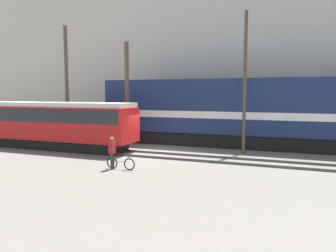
# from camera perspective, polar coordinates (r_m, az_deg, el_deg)

# --- Properties ---
(ground_plane) EXTENTS (120.00, 120.00, 0.00)m
(ground_plane) POSITION_cam_1_polar(r_m,az_deg,el_deg) (21.74, -3.31, -4.59)
(ground_plane) COLOR slate
(track_near) EXTENTS (60.00, 1.50, 0.14)m
(track_near) POSITION_cam_1_polar(r_m,az_deg,el_deg) (20.81, -4.50, -4.87)
(track_near) COLOR #47423D
(track_near) RESTS_ON ground
(track_far) EXTENTS (60.00, 1.51, 0.14)m
(track_far) POSITION_cam_1_polar(r_m,az_deg,el_deg) (25.81, 0.81, -2.79)
(track_far) COLOR #47423D
(track_far) RESTS_ON ground
(building_backdrop) EXTENTS (46.53, 6.00, 14.16)m
(building_backdrop) POSITION_cam_1_polar(r_m,az_deg,el_deg) (32.79, 5.46, 11.27)
(building_backdrop) COLOR beige
(building_backdrop) RESTS_ON ground
(freight_locomotive) EXTENTS (21.81, 3.04, 5.51)m
(freight_locomotive) POSITION_cam_1_polar(r_m,az_deg,el_deg) (24.16, 14.07, 2.42)
(freight_locomotive) COLOR black
(freight_locomotive) RESTS_ON ground
(streetcar) EXTENTS (11.77, 2.54, 3.26)m
(streetcar) POSITION_cam_1_polar(r_m,az_deg,el_deg) (24.19, -18.91, 0.62)
(streetcar) COLOR black
(streetcar) RESTS_ON ground
(bicycle) EXTENTS (1.62, 0.44, 0.68)m
(bicycle) POSITION_cam_1_polar(r_m,az_deg,el_deg) (17.00, -8.25, -6.46)
(bicycle) COLOR black
(bicycle) RESTS_ON ground
(person) EXTENTS (0.22, 0.36, 1.68)m
(person) POSITION_cam_1_polar(r_m,az_deg,el_deg) (16.94, -9.71, -4.10)
(person) COLOR #333333
(person) RESTS_ON ground
(utility_pole_left) EXTENTS (0.29, 0.29, 9.09)m
(utility_pole_left) POSITION_cam_1_polar(r_m,az_deg,el_deg) (26.98, -17.21, 6.85)
(utility_pole_left) COLOR #4C3D2D
(utility_pole_left) RESTS_ON ground
(utility_pole_center) EXTENTS (0.32, 0.32, 7.56)m
(utility_pole_center) POSITION_cam_1_polar(r_m,az_deg,el_deg) (24.05, -7.15, 5.42)
(utility_pole_center) COLOR #4C3D2D
(utility_pole_center) RESTS_ON ground
(utility_pole_right) EXTENTS (0.21, 0.21, 9.00)m
(utility_pole_right) POSITION_cam_1_polar(r_m,az_deg,el_deg) (21.40, 13.23, 7.22)
(utility_pole_right) COLOR #4C3D2D
(utility_pole_right) RESTS_ON ground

